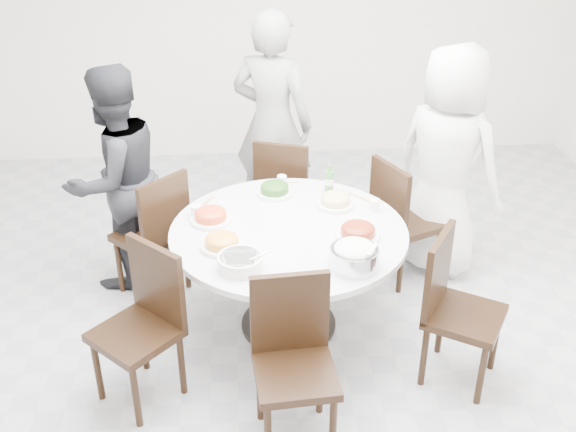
{
  "coord_description": "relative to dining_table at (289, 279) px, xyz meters",
  "views": [
    {
      "loc": [
        -0.43,
        -3.63,
        2.86
      ],
      "look_at": [
        -0.15,
        0.08,
        0.82
      ],
      "focal_mm": 42.0,
      "sensor_mm": 36.0,
      "label": 1
    }
  ],
  "objects": [
    {
      "name": "rice_bowl",
      "position": [
        0.34,
        -0.45,
        0.44
      ],
      "size": [
        0.28,
        0.28,
        0.12
      ],
      "primitive_type": "cylinder",
      "color": "silver",
      "rests_on": "dining_table"
    },
    {
      "name": "chopsticks",
      "position": [
        -0.02,
        0.7,
        0.38
      ],
      "size": [
        0.24,
        0.04,
        0.01
      ],
      "primitive_type": null,
      "color": "tan",
      "rests_on": "dining_table"
    },
    {
      "name": "beverage_bottle",
      "position": [
        0.32,
        0.48,
        0.48
      ],
      "size": [
        0.06,
        0.06,
        0.22
      ],
      "primitive_type": "cylinder",
      "color": "#3C7930",
      "rests_on": "dining_table"
    },
    {
      "name": "soup_bowl",
      "position": [
        -0.31,
        -0.42,
        0.42
      ],
      "size": [
        0.26,
        0.26,
        0.08
      ],
      "primitive_type": "cylinder",
      "color": "white",
      "rests_on": "dining_table"
    },
    {
      "name": "diner_middle",
      "position": [
        -0.02,
        1.42,
        0.54
      ],
      "size": [
        0.79,
        0.68,
        1.83
      ],
      "primitive_type": "imported",
      "rotation": [
        0.0,
        0.0,
        2.71
      ],
      "color": "black",
      "rests_on": "floor"
    },
    {
      "name": "diner_left",
      "position": [
        -1.16,
        0.68,
        0.44
      ],
      "size": [
        0.99,
        1.0,
        1.63
      ],
      "primitive_type": "imported",
      "rotation": [
        0.0,
        0.0,
        3.94
      ],
      "color": "black",
      "rests_on": "floor"
    },
    {
      "name": "dish_orange",
      "position": [
        -0.49,
        0.14,
        0.41
      ],
      "size": [
        0.26,
        0.26,
        0.07
      ],
      "primitive_type": "cylinder",
      "color": "white",
      "rests_on": "dining_table"
    },
    {
      "name": "floor",
      "position": [
        0.15,
        -0.03,
        -0.38
      ],
      "size": [
        6.0,
        6.0,
        0.01
      ],
      "primitive_type": "cube",
      "color": "#A8A8AD",
      "rests_on": "ground"
    },
    {
      "name": "dish_greens",
      "position": [
        -0.06,
        0.49,
        0.41
      ],
      "size": [
        0.25,
        0.25,
        0.06
      ],
      "primitive_type": "cylinder",
      "color": "white",
      "rests_on": "dining_table"
    },
    {
      "name": "dish_tofu",
      "position": [
        -0.42,
        -0.19,
        0.41
      ],
      "size": [
        0.26,
        0.26,
        0.07
      ],
      "primitive_type": "cylinder",
      "color": "white",
      "rests_on": "dining_table"
    },
    {
      "name": "chair_ne",
      "position": [
        0.92,
        0.56,
        0.1
      ],
      "size": [
        0.56,
        0.56,
        0.95
      ],
      "primitive_type": "cube",
      "rotation": [
        0.0,
        0.0,
        1.99
      ],
      "color": "black",
      "rests_on": "floor"
    },
    {
      "name": "wall_back",
      "position": [
        0.15,
        2.97,
        1.02
      ],
      "size": [
        6.0,
        0.01,
        2.8
      ],
      "primitive_type": "cube",
      "color": "white",
      "rests_on": "ground"
    },
    {
      "name": "tea_cups",
      "position": [
        -0.0,
        0.62,
        0.42
      ],
      "size": [
        0.07,
        0.07,
        0.08
      ],
      "primitive_type": "cylinder",
      "color": "white",
      "rests_on": "dining_table"
    },
    {
      "name": "dining_table",
      "position": [
        0.0,
        0.0,
        0.0
      ],
      "size": [
        1.5,
        1.5,
        0.75
      ],
      "primitive_type": "cylinder",
      "color": "silver",
      "rests_on": "floor"
    },
    {
      "name": "chair_se",
      "position": [
        0.99,
        -0.58,
        0.1
      ],
      "size": [
        0.58,
        0.58,
        0.95
      ],
      "primitive_type": "cube",
      "rotation": [
        0.0,
        0.0,
        7.29
      ],
      "color": "black",
      "rests_on": "floor"
    },
    {
      "name": "dish_redbrown",
      "position": [
        0.42,
        -0.13,
        0.41
      ],
      "size": [
        0.27,
        0.27,
        0.07
      ],
      "primitive_type": "cylinder",
      "color": "white",
      "rests_on": "dining_table"
    },
    {
      "name": "dish_pale",
      "position": [
        0.33,
        0.29,
        0.41
      ],
      "size": [
        0.25,
        0.25,
        0.07
      ],
      "primitive_type": "cylinder",
      "color": "white",
      "rests_on": "dining_table"
    },
    {
      "name": "chair_sw",
      "position": [
        -0.91,
        -0.6,
        0.1
      ],
      "size": [
        0.59,
        0.59,
        0.95
      ],
      "primitive_type": "cube",
      "rotation": [
        0.0,
        0.0,
        5.52
      ],
      "color": "black",
      "rests_on": "floor"
    },
    {
      "name": "diner_right",
      "position": [
        1.2,
        0.69,
        0.49
      ],
      "size": [
        0.98,
        0.99,
        1.72
      ],
      "primitive_type": "imported",
      "rotation": [
        0.0,
        0.0,
        2.34
      ],
      "color": "silver",
      "rests_on": "floor"
    },
    {
      "name": "chair_nw",
      "position": [
        -0.94,
        0.51,
        0.1
      ],
      "size": [
        0.59,
        0.59,
        0.95
      ],
      "primitive_type": "cube",
      "rotation": [
        0.0,
        0.0,
        3.96
      ],
      "color": "black",
      "rests_on": "floor"
    },
    {
      "name": "chair_n",
      "position": [
        0.08,
        1.09,
        0.1
      ],
      "size": [
        0.54,
        0.54,
        0.95
      ],
      "primitive_type": "cube",
      "rotation": [
        0.0,
        0.0,
        2.78
      ],
      "color": "black",
      "rests_on": "floor"
    },
    {
      "name": "chair_s",
      "position": [
        -0.04,
        -0.99,
        0.1
      ],
      "size": [
        0.45,
        0.45,
        0.95
      ],
      "primitive_type": "cube",
      "rotation": [
        0.0,
        0.0,
        6.36
      ],
      "color": "black",
      "rests_on": "floor"
    }
  ]
}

